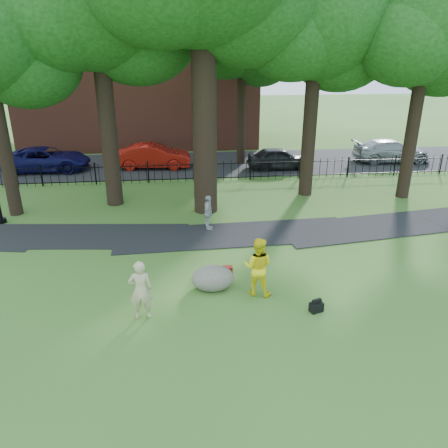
{
  "coord_description": "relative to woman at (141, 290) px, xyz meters",
  "views": [
    {
      "loc": [
        -1.27,
        -12.88,
        7.4
      ],
      "look_at": [
        0.34,
        2.0,
        1.3
      ],
      "focal_mm": 35.0,
      "sensor_mm": 36.0,
      "label": 1
    }
  ],
  "objects": [
    {
      "name": "ground",
      "position": [
        2.48,
        1.82,
        -0.92
      ],
      "size": [
        120.0,
        120.0,
        0.0
      ],
      "primitive_type": "plane",
      "color": "#3A5F21",
      "rests_on": "ground"
    },
    {
      "name": "red_bag",
      "position": [
        2.79,
        2.44,
        -0.8
      ],
      "size": [
        0.36,
        0.23,
        0.25
      ],
      "primitive_type": "cube",
      "rotation": [
        0.0,
        0.0,
        -0.02
      ],
      "color": "maroon",
      "rests_on": "ground"
    },
    {
      "name": "boulder",
      "position": [
        2.19,
        1.48,
        -0.51
      ],
      "size": [
        1.43,
        1.09,
        0.82
      ],
      "primitive_type": "ellipsoid",
      "rotation": [
        0.0,
        0.0,
        -0.02
      ],
      "color": "slate",
      "rests_on": "ground"
    },
    {
      "name": "brick_building",
      "position": [
        -1.52,
        25.82,
        5.08
      ],
      "size": [
        18.0,
        8.0,
        12.0
      ],
      "primitive_type": "cube",
      "color": "brown",
      "rests_on": "ground"
    },
    {
      "name": "backpack",
      "position": [
        5.17,
        -0.25,
        -0.77
      ],
      "size": [
        0.45,
        0.36,
        0.3
      ],
      "primitive_type": "cube",
      "rotation": [
        0.0,
        0.0,
        0.32
      ],
      "color": "black",
      "rests_on": "ground"
    },
    {
      "name": "red_sedan",
      "position": [
        -0.35,
        17.18,
        -0.13
      ],
      "size": [
        4.9,
        2.03,
        1.58
      ],
      "primitive_type": "imported",
      "rotation": [
        0.0,
        0.0,
        1.49
      ],
      "color": "#A5150C",
      "rests_on": "ground"
    },
    {
      "name": "street",
      "position": [
        2.48,
        17.82,
        -0.92
      ],
      "size": [
        80.0,
        7.0,
        0.02
      ],
      "primitive_type": "cube",
      "color": "black",
      "rests_on": "ground"
    },
    {
      "name": "iron_fence",
      "position": [
        2.48,
        13.82,
        -0.32
      ],
      "size": [
        44.0,
        0.04,
        1.2
      ],
      "color": "black",
      "rests_on": "ground"
    },
    {
      "name": "woman",
      "position": [
        0.0,
        0.0,
        0.0
      ],
      "size": [
        0.69,
        0.47,
        1.84
      ],
      "primitive_type": "imported",
      "rotation": [
        0.0,
        0.0,
        3.18
      ],
      "color": "#C4B786",
      "rests_on": "ground"
    },
    {
      "name": "grey_car",
      "position": [
        7.76,
        16.12,
        -0.22
      ],
      "size": [
        4.11,
        1.67,
        1.4
      ],
      "primitive_type": "imported",
      "rotation": [
        0.0,
        0.0,
        1.57
      ],
      "color": "black",
      "rests_on": "ground"
    },
    {
      "name": "man",
      "position": [
        3.58,
        0.96,
        0.05
      ],
      "size": [
        1.14,
        1.02,
        1.94
      ],
      "primitive_type": "imported",
      "rotation": [
        0.0,
        0.0,
        2.79
      ],
      "color": "yellow",
      "rests_on": "ground"
    },
    {
      "name": "pedestrian",
      "position": [
        2.42,
        6.42,
        -0.14
      ],
      "size": [
        0.55,
        0.97,
        1.56
      ],
      "primitive_type": "imported",
      "rotation": [
        0.0,
        0.0,
        1.37
      ],
      "color": "#A5A6AA",
      "rests_on": "ground"
    },
    {
      "name": "navy_van",
      "position": [
        -7.12,
        17.22,
        -0.17
      ],
      "size": [
        5.44,
        2.54,
        1.5
      ],
      "primitive_type": "imported",
      "rotation": [
        0.0,
        0.0,
        1.56
      ],
      "color": "#0D0D42",
      "rests_on": "ground"
    },
    {
      "name": "silver_car",
      "position": [
        15.83,
        17.15,
        -0.17
      ],
      "size": [
        5.29,
        2.36,
        1.51
      ],
      "primitive_type": "imported",
      "rotation": [
        0.0,
        0.0,
        1.52
      ],
      "color": "#9C9FA5",
      "rests_on": "ground"
    },
    {
      "name": "tree_row",
      "position": [
        3.0,
        10.22,
        7.23
      ],
      "size": [
        26.82,
        7.96,
        12.42
      ],
      "color": "black",
      "rests_on": "ground"
    },
    {
      "name": "footpath",
      "position": [
        3.48,
        5.72,
        -0.92
      ],
      "size": [
        36.07,
        3.85,
        0.03
      ],
      "primitive_type": "cube",
      "rotation": [
        0.0,
        0.0,
        0.03
      ],
      "color": "black",
      "rests_on": "ground"
    }
  ]
}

